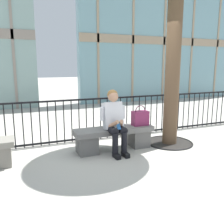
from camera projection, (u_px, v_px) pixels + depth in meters
name	position (u px, v px, depth m)	size (l,w,h in m)	color
ground_plane	(114.00, 149.00, 4.87)	(60.00, 60.00, 0.00)	#B2ADA3
stone_bench	(114.00, 136.00, 4.81)	(1.60, 0.44, 0.45)	slate
seated_person_with_phone	(114.00, 119.00, 4.61)	(0.52, 0.66, 1.21)	black
handbag_on_bench	(140.00, 118.00, 4.96)	(0.33, 0.19, 0.42)	#7A234C
plaza_railing	(100.00, 118.00, 5.49)	(8.66, 0.04, 0.95)	black
building_facade_right	(178.00, 5.00, 11.57)	(9.91, 0.43, 9.00)	#729EA8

